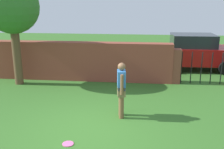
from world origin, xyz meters
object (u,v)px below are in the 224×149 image
at_px(tree, 12,8).
at_px(person, 121,87).
at_px(car, 192,52).
at_px(frisbee_pink, 68,144).

relative_size(tree, person, 2.51).
distance_m(tree, car, 8.26).
relative_size(person, frisbee_pink, 6.00).
xyz_separation_m(car, frisbee_pink, (-4.13, -7.52, -0.85)).
height_order(tree, person, tree).
bearing_deg(person, car, -35.22).
xyz_separation_m(person, car, (2.99, 5.82, -0.04)).
xyz_separation_m(tree, frisbee_pink, (3.22, -4.43, -2.99)).
distance_m(tree, person, 5.56).
height_order(person, car, car).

